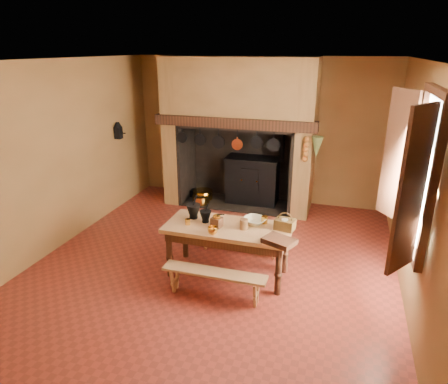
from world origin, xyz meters
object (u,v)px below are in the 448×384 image
at_px(bench_front, 214,278).
at_px(coffee_grinder, 217,221).
at_px(iron_range, 253,180).
at_px(work_table, 228,234).
at_px(wicker_basket, 285,224).
at_px(mixing_bowl, 255,221).

relative_size(bench_front, coffee_grinder, 6.45).
distance_m(iron_range, bench_front, 3.32).
distance_m(work_table, wicker_basket, 0.77).
height_order(iron_range, mixing_bowl, iron_range).
bearing_deg(wicker_basket, mixing_bowl, -178.24).
bearing_deg(bench_front, coffee_grinder, 104.56).
xyz_separation_m(iron_range, work_table, (0.30, -2.72, 0.12)).
bearing_deg(mixing_bowl, bench_front, -112.21).
relative_size(work_table, wicker_basket, 6.00).
distance_m(bench_front, wicker_basket, 1.14).
bearing_deg(bench_front, work_table, 90.00).
height_order(bench_front, wicker_basket, wicker_basket).
height_order(iron_range, work_table, iron_range).
relative_size(coffee_grinder, mixing_bowl, 0.66).
bearing_deg(iron_range, bench_front, -84.89).
distance_m(iron_range, mixing_bowl, 2.62).
xyz_separation_m(bench_front, coffee_grinder, (-0.13, 0.52, 0.52)).
relative_size(iron_range, coffee_grinder, 7.91).
bearing_deg(work_table, mixing_bowl, 31.08).
height_order(iron_range, coffee_grinder, iron_range).
bearing_deg(wicker_basket, coffee_grinder, -157.16).
bearing_deg(wicker_basket, work_table, -159.73).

